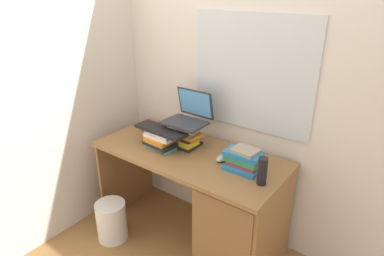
{
  "coord_description": "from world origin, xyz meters",
  "views": [
    {
      "loc": [
        1.28,
        -1.68,
        1.85
      ],
      "look_at": [
        0.0,
        0.03,
        0.93
      ],
      "focal_mm": 30.97,
      "sensor_mm": 36.0,
      "label": 1
    }
  ],
  "objects_px": {
    "laptop": "(189,114)",
    "wastebasket": "(112,221)",
    "book_stack_keyboard_riser": "(161,139)",
    "book_stack_side": "(243,160)",
    "keyboard": "(161,130)",
    "computer_mouse": "(222,158)",
    "mug": "(146,126)",
    "water_bottle": "(262,171)",
    "desk": "(228,211)",
    "book_stack_tall": "(185,135)"
  },
  "relations": [
    {
      "from": "desk",
      "to": "wastebasket",
      "type": "height_order",
      "value": "desk"
    },
    {
      "from": "computer_mouse",
      "to": "mug",
      "type": "distance_m",
      "value": 0.77
    },
    {
      "from": "desk",
      "to": "book_stack_tall",
      "type": "distance_m",
      "value": 0.63
    },
    {
      "from": "laptop",
      "to": "book_stack_keyboard_riser",
      "type": "bearing_deg",
      "value": -124.95
    },
    {
      "from": "desk",
      "to": "keyboard",
      "type": "distance_m",
      "value": 0.74
    },
    {
      "from": "book_stack_tall",
      "to": "mug",
      "type": "relative_size",
      "value": 2.04
    },
    {
      "from": "laptop",
      "to": "water_bottle",
      "type": "xyz_separation_m",
      "value": [
        0.69,
        -0.19,
        -0.14
      ]
    },
    {
      "from": "keyboard",
      "to": "wastebasket",
      "type": "distance_m",
      "value": 0.84
    },
    {
      "from": "desk",
      "to": "keyboard",
      "type": "relative_size",
      "value": 3.33
    },
    {
      "from": "book_stack_keyboard_riser",
      "to": "computer_mouse",
      "type": "bearing_deg",
      "value": 11.01
    },
    {
      "from": "keyboard",
      "to": "water_bottle",
      "type": "height_order",
      "value": "water_bottle"
    },
    {
      "from": "book_stack_keyboard_riser",
      "to": "book_stack_side",
      "type": "distance_m",
      "value": 0.64
    },
    {
      "from": "computer_mouse",
      "to": "wastebasket",
      "type": "relative_size",
      "value": 0.33
    },
    {
      "from": "computer_mouse",
      "to": "wastebasket",
      "type": "height_order",
      "value": "computer_mouse"
    },
    {
      "from": "desk",
      "to": "water_bottle",
      "type": "relative_size",
      "value": 7.97
    },
    {
      "from": "desk",
      "to": "water_bottle",
      "type": "height_order",
      "value": "water_bottle"
    },
    {
      "from": "book_stack_keyboard_riser",
      "to": "wastebasket",
      "type": "relative_size",
      "value": 0.77
    },
    {
      "from": "book_stack_side",
      "to": "water_bottle",
      "type": "bearing_deg",
      "value": -28.06
    },
    {
      "from": "book_stack_keyboard_riser",
      "to": "mug",
      "type": "height_order",
      "value": "book_stack_keyboard_riser"
    },
    {
      "from": "book_stack_side",
      "to": "book_stack_tall",
      "type": "bearing_deg",
      "value": 175.26
    },
    {
      "from": "keyboard",
      "to": "water_bottle",
      "type": "bearing_deg",
      "value": 1.26
    },
    {
      "from": "keyboard",
      "to": "water_bottle",
      "type": "relative_size",
      "value": 2.39
    },
    {
      "from": "book_stack_tall",
      "to": "water_bottle",
      "type": "height_order",
      "value": "book_stack_tall"
    },
    {
      "from": "book_stack_tall",
      "to": "computer_mouse",
      "type": "bearing_deg",
      "value": -5.7
    },
    {
      "from": "book_stack_keyboard_riser",
      "to": "desk",
      "type": "bearing_deg",
      "value": 2.95
    },
    {
      "from": "mug",
      "to": "laptop",
      "type": "bearing_deg",
      "value": 3.36
    },
    {
      "from": "desk",
      "to": "computer_mouse",
      "type": "height_order",
      "value": "computer_mouse"
    },
    {
      "from": "laptop",
      "to": "computer_mouse",
      "type": "height_order",
      "value": "laptop"
    },
    {
      "from": "mug",
      "to": "book_stack_keyboard_riser",
      "type": "bearing_deg",
      "value": -27.09
    },
    {
      "from": "book_stack_tall",
      "to": "keyboard",
      "type": "relative_size",
      "value": 0.57
    },
    {
      "from": "computer_mouse",
      "to": "wastebasket",
      "type": "xyz_separation_m",
      "value": [
        -0.72,
        -0.42,
        -0.61
      ]
    },
    {
      "from": "book_stack_side",
      "to": "mug",
      "type": "height_order",
      "value": "book_stack_side"
    },
    {
      "from": "desk",
      "to": "computer_mouse",
      "type": "xyz_separation_m",
      "value": [
        -0.1,
        0.06,
        0.36
      ]
    },
    {
      "from": "book_stack_tall",
      "to": "laptop",
      "type": "distance_m",
      "value": 0.15
    },
    {
      "from": "desk",
      "to": "book_stack_keyboard_riser",
      "type": "bearing_deg",
      "value": -177.05
    },
    {
      "from": "book_stack_side",
      "to": "mug",
      "type": "xyz_separation_m",
      "value": [
        -0.94,
        0.07,
        -0.02
      ]
    },
    {
      "from": "book_stack_tall",
      "to": "wastebasket",
      "type": "bearing_deg",
      "value": -129.65
    },
    {
      "from": "laptop",
      "to": "water_bottle",
      "type": "distance_m",
      "value": 0.73
    },
    {
      "from": "wastebasket",
      "to": "keyboard",
      "type": "bearing_deg",
      "value": 52.78
    },
    {
      "from": "desk",
      "to": "water_bottle",
      "type": "xyz_separation_m",
      "value": [
        0.24,
        -0.04,
        0.43
      ]
    },
    {
      "from": "laptop",
      "to": "wastebasket",
      "type": "xyz_separation_m",
      "value": [
        -0.38,
        -0.51,
        -0.82
      ]
    },
    {
      "from": "book_stack_tall",
      "to": "computer_mouse",
      "type": "distance_m",
      "value": 0.35
    },
    {
      "from": "laptop",
      "to": "computer_mouse",
      "type": "xyz_separation_m",
      "value": [
        0.35,
        -0.09,
        -0.21
      ]
    },
    {
      "from": "mug",
      "to": "book_stack_side",
      "type": "bearing_deg",
      "value": -4.26
    },
    {
      "from": "book_stack_side",
      "to": "wastebasket",
      "type": "xyz_separation_m",
      "value": [
        -0.89,
        -0.41,
        -0.65
      ]
    },
    {
      "from": "water_bottle",
      "to": "book_stack_tall",
      "type": "bearing_deg",
      "value": 168.76
    },
    {
      "from": "water_bottle",
      "to": "desk",
      "type": "bearing_deg",
      "value": 170.55
    },
    {
      "from": "book_stack_tall",
      "to": "book_stack_side",
      "type": "bearing_deg",
      "value": -4.74
    },
    {
      "from": "water_bottle",
      "to": "wastebasket",
      "type": "distance_m",
      "value": 1.3
    },
    {
      "from": "book_stack_side",
      "to": "laptop",
      "type": "distance_m",
      "value": 0.55
    }
  ]
}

